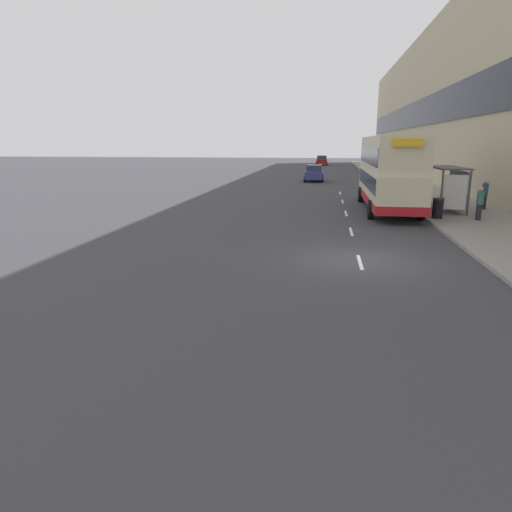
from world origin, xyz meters
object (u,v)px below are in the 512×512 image
Objects in this scene: bus_shelter at (451,181)px; pedestrian_at_shelter at (485,194)px; double_decker_bus_near at (389,172)px; litter_bin at (438,208)px; pedestrian_1 at (480,203)px; car_1 at (314,173)px; car_0 at (322,160)px.

bus_shelter is 2.71m from pedestrian_at_shelter.
double_decker_bus_near is (-3.30, 0.98, 0.41)m from bus_shelter.
pedestrian_at_shelter is at bearing 48.41° from litter_bin.
bus_shelter is 3.18m from litter_bin.
double_decker_bus_near is at bearing 119.55° from litter_bin.
double_decker_bus_near is at bearing -177.36° from pedestrian_at_shelter.
double_decker_bus_near is at bearing 163.40° from bus_shelter.
double_decker_bus_near is 10.80× the size of litter_bin.
pedestrian_1 is 1.97m from litter_bin.
double_decker_bus_near reaches higher than car_1.
pedestrian_1 is (4.00, -3.91, -1.29)m from double_decker_bus_near.
double_decker_bus_near reaches higher than pedestrian_at_shelter.
car_0 reaches higher than car_1.
double_decker_bus_near is 2.50× the size of car_0.
pedestrian_1 reaches higher than car_1.
litter_bin is at bearing -114.54° from bus_shelter.
pedestrian_1 is at bearing 109.86° from car_1.
car_1 is at bearing 103.27° from double_decker_bus_near.
bus_shelter reaches higher than car_0.
litter_bin is (6.95, -24.31, -0.17)m from car_1.
bus_shelter reaches higher than pedestrian_1.
pedestrian_1 is at bearing -44.34° from double_decker_bus_near.
pedestrian_at_shelter is (5.55, 0.26, -1.27)m from double_decker_bus_near.
car_1 is at bearing 110.69° from bus_shelter.
double_decker_bus_near is 57.08m from car_0.
pedestrian_at_shelter is 1.03× the size of pedestrian_1.
bus_shelter is 1.06× the size of car_1.
pedestrian_at_shelter is at bearing 69.61° from pedestrian_1.
car_1 is 2.38× the size of pedestrian_1.
bus_shelter is 0.37× the size of double_decker_bus_near.
car_1 is 2.31× the size of pedestrian_at_shelter.
double_decker_bus_near is 5.74m from pedestrian_1.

